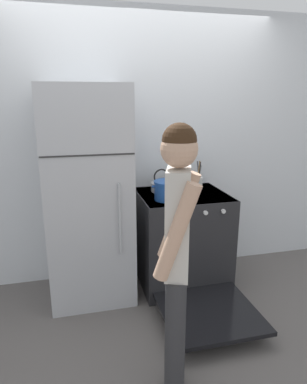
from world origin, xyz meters
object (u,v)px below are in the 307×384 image
at_px(utensil_jar, 198,182).
at_px(dutch_oven_pot, 168,190).
at_px(stove_range, 183,241).
at_px(person, 177,253).
at_px(tea_kettle, 162,185).
at_px(refrigerator, 88,196).

bearing_deg(utensil_jar, dutch_oven_pot, -143.35).
distance_m(stove_range, person, 1.37).
xyz_separation_m(tea_kettle, utensil_jar, (0.37, 0.01, 0.01)).
distance_m(tea_kettle, person, 1.40).
xyz_separation_m(stove_range, utensil_jar, (0.20, 0.18, 0.52)).
bearing_deg(stove_range, person, -110.65).
relative_size(tea_kettle, utensil_jar, 0.87).
bearing_deg(person, dutch_oven_pot, 6.20).
distance_m(refrigerator, stove_range, 0.99).
bearing_deg(tea_kettle, person, -101.73).
height_order(dutch_oven_pot, person, person).
relative_size(utensil_jar, person, 0.17).
bearing_deg(person, refrigerator, 37.98).
height_order(stove_range, utensil_jar, utensil_jar).
bearing_deg(person, stove_range, -0.58).
distance_m(stove_range, tea_kettle, 0.56).
bearing_deg(refrigerator, person, -72.09).
xyz_separation_m(dutch_oven_pot, tea_kettle, (0.01, 0.28, -0.03)).
height_order(refrigerator, stove_range, refrigerator).
bearing_deg(utensil_jar, tea_kettle, -178.91).
height_order(refrigerator, utensil_jar, refrigerator).
bearing_deg(stove_range, refrigerator, 176.44).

